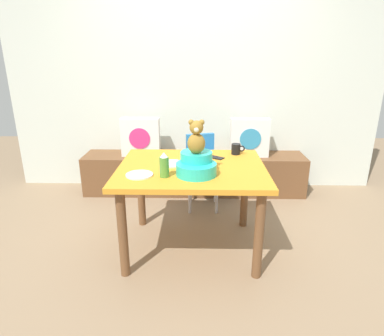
# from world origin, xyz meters

# --- Properties ---
(ground_plane) EXTENTS (8.00, 8.00, 0.00)m
(ground_plane) POSITION_xyz_m (0.00, 0.00, 0.00)
(ground_plane) COLOR #8C7256
(back_wall) EXTENTS (4.40, 0.10, 2.60)m
(back_wall) POSITION_xyz_m (0.00, 1.50, 1.30)
(back_wall) COLOR silver
(back_wall) RESTS_ON ground_plane
(window_bench) EXTENTS (2.60, 0.44, 0.46)m
(window_bench) POSITION_xyz_m (0.00, 1.23, 0.23)
(window_bench) COLOR brown
(window_bench) RESTS_ON ground_plane
(pillow_floral_left) EXTENTS (0.44, 0.15, 0.44)m
(pillow_floral_left) POSITION_xyz_m (-0.62, 1.21, 0.68)
(pillow_floral_left) COLOR white
(pillow_floral_left) RESTS_ON window_bench
(pillow_floral_right) EXTENTS (0.44, 0.15, 0.44)m
(pillow_floral_right) POSITION_xyz_m (0.64, 1.21, 0.68)
(pillow_floral_right) COLOR white
(pillow_floral_right) RESTS_ON window_bench
(book_stack) EXTENTS (0.20, 0.14, 0.10)m
(book_stack) POSITION_xyz_m (0.04, 1.23, 0.51)
(book_stack) COLOR slate
(book_stack) RESTS_ON window_bench
(dining_table) EXTENTS (1.17, 0.97, 0.74)m
(dining_table) POSITION_xyz_m (0.00, 0.00, 0.63)
(dining_table) COLOR orange
(dining_table) RESTS_ON ground_plane
(highchair) EXTENTS (0.40, 0.51, 0.79)m
(highchair) POSITION_xyz_m (0.10, 0.80, 0.52)
(highchair) COLOR #2672B2
(highchair) RESTS_ON ground_plane
(infant_seat_teal) EXTENTS (0.30, 0.33, 0.16)m
(infant_seat_teal) POSITION_xyz_m (0.04, -0.18, 0.81)
(infant_seat_teal) COLOR #27C1B4
(infant_seat_teal) RESTS_ON dining_table
(teddy_bear) EXTENTS (0.13, 0.12, 0.25)m
(teddy_bear) POSITION_xyz_m (0.04, -0.18, 1.02)
(teddy_bear) COLOR olive
(teddy_bear) RESTS_ON infant_seat_teal
(ketchup_bottle) EXTENTS (0.07, 0.07, 0.18)m
(ketchup_bottle) POSITION_xyz_m (-0.19, -0.24, 0.83)
(ketchup_bottle) COLOR #4C8C33
(ketchup_bottle) RESTS_ON dining_table
(coffee_mug) EXTENTS (0.12, 0.08, 0.09)m
(coffee_mug) POSITION_xyz_m (0.39, 0.34, 0.79)
(coffee_mug) COLOR black
(coffee_mug) RESTS_ON dining_table
(dinner_plate_near) EXTENTS (0.20, 0.20, 0.01)m
(dinner_plate_near) POSITION_xyz_m (-0.16, 0.04, 0.75)
(dinner_plate_near) COLOR white
(dinner_plate_near) RESTS_ON dining_table
(dinner_plate_far) EXTENTS (0.20, 0.20, 0.01)m
(dinner_plate_far) POSITION_xyz_m (-0.38, -0.22, 0.75)
(dinner_plate_far) COLOR white
(dinner_plate_far) RESTS_ON dining_table
(cell_phone) EXTENTS (0.16, 0.14, 0.01)m
(cell_phone) POSITION_xyz_m (0.20, 0.23, 0.74)
(cell_phone) COLOR black
(cell_phone) RESTS_ON dining_table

